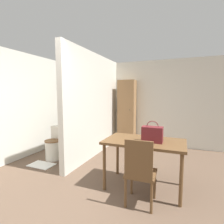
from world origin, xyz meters
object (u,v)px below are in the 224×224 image
(dining_table, at_px, (144,146))
(wooden_cabinet, at_px, (127,112))
(handbag, at_px, (152,134))
(toilet, at_px, (55,145))
(wooden_chair, at_px, (140,171))

(dining_table, bearing_deg, wooden_cabinet, 113.64)
(wooden_cabinet, bearing_deg, dining_table, -66.36)
(dining_table, relative_size, wooden_cabinet, 0.65)
(wooden_cabinet, bearing_deg, handbag, -64.15)
(handbag, relative_size, wooden_cabinet, 0.17)
(toilet, xyz_separation_m, wooden_cabinet, (1.21, 1.83, 0.64))
(dining_table, relative_size, wooden_chair, 1.33)
(wooden_chair, xyz_separation_m, handbag, (0.08, 0.45, 0.41))
(dining_table, bearing_deg, wooden_chair, -84.35)
(dining_table, xyz_separation_m, toilet, (-2.22, 0.50, -0.37))
(wooden_chair, bearing_deg, dining_table, 93.74)
(wooden_chair, relative_size, handbag, 2.85)
(toilet, xyz_separation_m, handbag, (2.35, -0.54, 0.58))
(wooden_chair, xyz_separation_m, wooden_cabinet, (-1.07, 2.82, 0.47))
(wooden_chair, height_order, wooden_cabinet, wooden_cabinet)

